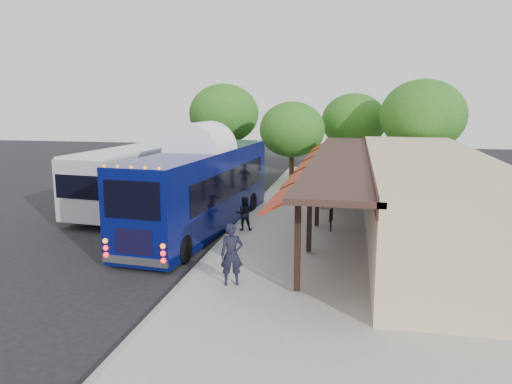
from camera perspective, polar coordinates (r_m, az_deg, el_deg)
The scene contains 15 objects.
ground at distance 20.09m, azimuth -4.84°, elevation -6.76°, with size 90.00×90.00×0.00m, color black.
sidewalk at distance 23.18m, azimuth 9.96°, elevation -4.30°, with size 10.00×40.00×0.15m, color #9E9B93.
curb at distance 23.77m, azimuth -2.08°, elevation -3.76°, with size 0.20×40.00×0.16m, color gray.
station_shelter at distance 22.98m, azimuth 18.56°, elevation -0.30°, with size 8.15×20.00×3.60m.
coach_bus at distance 22.93m, azimuth -6.25°, elevation 0.86°, with size 3.72×12.48×3.94m.
city_bus at distance 28.88m, azimuth -12.08°, elevation 2.23°, with size 4.12×12.80×3.38m.
ped_a at distance 15.91m, azimuth -2.79°, elevation -7.16°, with size 0.72×0.47×1.98m, color black.
ped_b at distance 22.38m, azimuth -1.38°, elevation -2.46°, with size 0.74×0.58×1.53m, color black.
ped_c at distance 30.73m, azimuth 6.36°, elevation 1.31°, with size 1.02×0.43×1.74m, color black.
ped_d at distance 27.94m, azimuth 7.00°, elevation 0.51°, with size 1.22×0.70×1.89m, color black.
sign_board at distance 22.35m, azimuth 8.57°, elevation -2.74°, with size 0.15×0.47×1.05m.
tree_left at distance 34.67m, azimuth 4.15°, elevation 7.12°, with size 4.51×4.51×5.77m.
tree_mid at distance 39.32m, azimuth 11.13°, elevation 7.95°, with size 4.97×4.97×6.36m.
tree_right at distance 35.48m, azimuth 18.54°, elevation 8.28°, with size 5.67×5.67×7.25m.
tree_far at distance 40.31m, azimuth -3.68°, elevation 8.91°, with size 5.55×5.55×7.11m.
Camera 1 is at (5.35, -18.40, 6.03)m, focal length 35.00 mm.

